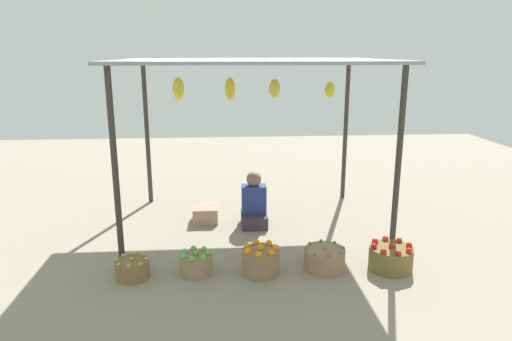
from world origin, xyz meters
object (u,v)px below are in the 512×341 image
(basket_green_chilies, at_px, (324,259))
(wooden_crate_stacked_rear, at_px, (206,214))
(basket_limes, at_px, (132,269))
(wooden_crate_near_vendor, at_px, (206,213))
(basket_green_apples, at_px, (196,264))
(basket_red_tomatoes, at_px, (391,258))
(basket_oranges, at_px, (261,261))
(vendor_person, at_px, (254,205))

(basket_green_chilies, bearing_deg, wooden_crate_stacked_rear, 130.56)
(basket_limes, xyz_separation_m, wooden_crate_near_vendor, (0.75, 1.76, -0.00))
(basket_green_apples, xyz_separation_m, basket_red_tomatoes, (2.20, -0.05, 0.02))
(basket_green_apples, bearing_deg, basket_red_tomatoes, -1.34)
(basket_oranges, bearing_deg, wooden_crate_near_vendor, 110.40)
(basket_green_apples, relative_size, basket_red_tomatoes, 0.74)
(basket_green_apples, height_order, basket_oranges, basket_oranges)
(basket_oranges, distance_m, wooden_crate_near_vendor, 1.88)
(basket_oranges, height_order, basket_green_chilies, basket_oranges)
(basket_green_chilies, xyz_separation_m, wooden_crate_near_vendor, (-1.39, 1.72, -0.02))
(basket_green_apples, bearing_deg, wooden_crate_stacked_rear, 87.95)
(vendor_person, bearing_deg, basket_limes, -134.11)
(basket_green_apples, distance_m, wooden_crate_near_vendor, 1.72)
(wooden_crate_near_vendor, bearing_deg, basket_red_tomatoes, -39.57)
(vendor_person, xyz_separation_m, basket_green_chilies, (0.70, -1.44, -0.17))
(basket_green_apples, bearing_deg, basket_oranges, -3.96)
(basket_limes, bearing_deg, basket_red_tomatoes, -0.15)
(basket_red_tomatoes, bearing_deg, basket_limes, 179.85)
(wooden_crate_near_vendor, height_order, wooden_crate_stacked_rear, wooden_crate_stacked_rear)
(vendor_person, bearing_deg, basket_green_apples, -117.50)
(vendor_person, xyz_separation_m, basket_red_tomatoes, (1.45, -1.49, -0.16))
(basket_green_apples, bearing_deg, basket_green_chilies, 0.02)
(basket_limes, height_order, wooden_crate_near_vendor, basket_limes)
(wooden_crate_near_vendor, distance_m, wooden_crate_stacked_rear, 0.09)
(vendor_person, bearing_deg, basket_red_tomatoes, -45.83)
(basket_oranges, distance_m, wooden_crate_stacked_rear, 1.80)
(basket_red_tomatoes, height_order, wooden_crate_stacked_rear, basket_red_tomatoes)
(basket_green_chilies, bearing_deg, basket_green_apples, -179.98)
(basket_green_chilies, height_order, wooden_crate_stacked_rear, basket_green_chilies)
(basket_limes, distance_m, wooden_crate_stacked_rear, 1.83)
(basket_green_chilies, bearing_deg, wooden_crate_near_vendor, 128.99)
(basket_red_tomatoes, bearing_deg, basket_green_apples, 178.66)
(wooden_crate_stacked_rear, bearing_deg, basket_green_apples, -92.05)
(basket_red_tomatoes, bearing_deg, basket_oranges, 179.93)
(basket_red_tomatoes, relative_size, wooden_crate_stacked_rear, 1.39)
(basket_green_apples, distance_m, basket_green_chilies, 1.45)
(basket_green_apples, bearing_deg, wooden_crate_near_vendor, 87.94)
(wooden_crate_stacked_rear, bearing_deg, basket_oranges, -68.51)
(basket_green_apples, height_order, basket_green_chilies, basket_green_apples)
(vendor_person, xyz_separation_m, basket_limes, (-1.44, -1.49, -0.19))
(basket_green_chilies, xyz_separation_m, basket_red_tomatoes, (0.75, -0.05, 0.01))
(basket_oranges, height_order, wooden_crate_near_vendor, basket_oranges)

